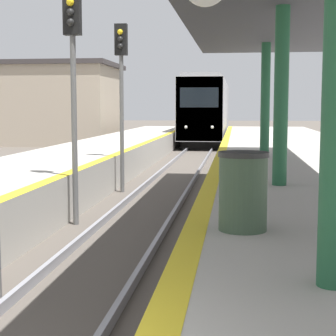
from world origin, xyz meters
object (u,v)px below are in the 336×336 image
Objects in this scene: signal_mid at (73,65)px; trash_bin at (243,191)px; signal_far at (121,76)px; train at (208,110)px.

signal_mid is 5.15× the size of trash_bin.
signal_mid is 1.00× the size of signal_far.
train is 19.86× the size of trash_bin.
trash_bin is (3.47, -9.54, -1.89)m from signal_far.
signal_mid reaches higher than trash_bin.
train is 29.65m from signal_mid.
signal_mid is 4.69m from signal_far.
signal_mid and signal_far have the same top height.
signal_mid is (-1.30, -29.60, 1.13)m from train.
signal_far is 5.15× the size of trash_bin.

